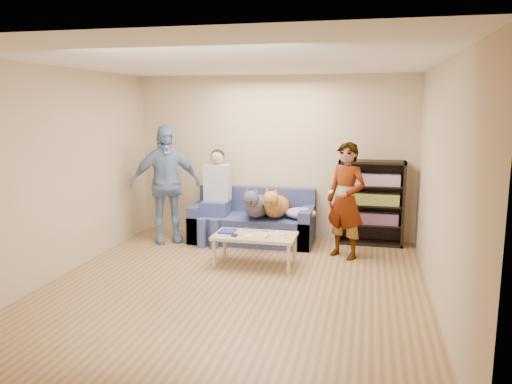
% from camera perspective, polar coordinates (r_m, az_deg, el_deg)
% --- Properties ---
extents(ground, '(5.00, 5.00, 0.00)m').
position_cam_1_polar(ground, '(6.00, -2.61, -10.95)').
color(ground, olive).
rests_on(ground, ground).
extents(ceiling, '(5.00, 5.00, 0.00)m').
position_cam_1_polar(ceiling, '(5.62, -2.82, 14.65)').
color(ceiling, white).
rests_on(ceiling, ground).
extents(wall_back, '(4.50, 0.00, 4.50)m').
position_cam_1_polar(wall_back, '(8.08, 2.06, 4.01)').
color(wall_back, tan).
rests_on(wall_back, ground).
extents(wall_front, '(4.50, 0.00, 4.50)m').
position_cam_1_polar(wall_front, '(3.37, -14.22, -4.82)').
color(wall_front, tan).
rests_on(wall_front, ground).
extents(wall_left, '(0.00, 5.00, 5.00)m').
position_cam_1_polar(wall_left, '(6.63, -21.81, 1.98)').
color(wall_left, tan).
rests_on(wall_left, ground).
extents(wall_right, '(0.00, 5.00, 5.00)m').
position_cam_1_polar(wall_right, '(5.51, 20.46, 0.56)').
color(wall_right, tan).
rests_on(wall_right, ground).
extents(blanket, '(0.47, 0.40, 0.16)m').
position_cam_1_polar(blanket, '(7.62, 5.15, -2.41)').
color(blanket, '#A7A8AC').
rests_on(blanket, sofa).
extents(person_standing_right, '(0.71, 0.64, 1.63)m').
position_cam_1_polar(person_standing_right, '(7.07, 10.25, -0.98)').
color(person_standing_right, gray).
rests_on(person_standing_right, ground).
extents(person_standing_left, '(1.15, 0.94, 1.83)m').
position_cam_1_polar(person_standing_left, '(7.89, -10.32, 0.90)').
color(person_standing_left, '#7D97C8').
rests_on(person_standing_left, ground).
extents(held_controller, '(0.06, 0.12, 0.03)m').
position_cam_1_polar(held_controller, '(6.85, 8.53, 0.02)').
color(held_controller, white).
rests_on(held_controller, person_standing_right).
extents(notebook_blue, '(0.20, 0.26, 0.03)m').
position_cam_1_polar(notebook_blue, '(6.85, -3.30, -4.48)').
color(notebook_blue, navy).
rests_on(notebook_blue, coffee_table).
extents(papers, '(0.26, 0.20, 0.02)m').
position_cam_1_polar(papers, '(6.60, 0.11, -5.07)').
color(papers, silver).
rests_on(papers, coffee_table).
extents(magazine, '(0.22, 0.17, 0.01)m').
position_cam_1_polar(magazine, '(6.61, 0.40, -4.93)').
color(magazine, '#C2B49B').
rests_on(magazine, coffee_table).
extents(camera_silver, '(0.11, 0.06, 0.05)m').
position_cam_1_polar(camera_silver, '(6.84, -0.88, -4.38)').
color(camera_silver, silver).
rests_on(camera_silver, coffee_table).
extents(controller_a, '(0.04, 0.13, 0.03)m').
position_cam_1_polar(controller_a, '(6.74, 2.40, -4.69)').
color(controller_a, white).
rests_on(controller_a, coffee_table).
extents(controller_b, '(0.09, 0.06, 0.03)m').
position_cam_1_polar(controller_b, '(6.65, 2.95, -4.89)').
color(controller_b, white).
rests_on(controller_b, coffee_table).
extents(headphone_cup_a, '(0.07, 0.07, 0.02)m').
position_cam_1_polar(headphone_cup_a, '(6.64, 1.53, -4.95)').
color(headphone_cup_a, silver).
rests_on(headphone_cup_a, coffee_table).
extents(headphone_cup_b, '(0.07, 0.07, 0.02)m').
position_cam_1_polar(headphone_cup_b, '(6.72, 1.66, -4.78)').
color(headphone_cup_b, white).
rests_on(headphone_cup_b, coffee_table).
extents(pen_orange, '(0.13, 0.06, 0.01)m').
position_cam_1_polar(pen_orange, '(6.56, -0.61, -5.20)').
color(pen_orange, orange).
rests_on(pen_orange, coffee_table).
extents(pen_black, '(0.13, 0.08, 0.01)m').
position_cam_1_polar(pen_black, '(6.85, 1.20, -4.54)').
color(pen_black, black).
rests_on(pen_black, coffee_table).
extents(wallet, '(0.07, 0.12, 0.02)m').
position_cam_1_polar(wallet, '(6.65, -2.46, -4.96)').
color(wallet, black).
rests_on(wallet, coffee_table).
extents(sofa, '(1.90, 0.85, 0.82)m').
position_cam_1_polar(sofa, '(7.92, -0.32, -3.60)').
color(sofa, '#515B93').
rests_on(sofa, ground).
extents(person_seated, '(0.40, 0.73, 1.47)m').
position_cam_1_polar(person_seated, '(7.84, -4.63, -0.09)').
color(person_seated, '#3C4A86').
rests_on(person_seated, sofa).
extents(dog_gray, '(0.38, 1.24, 0.56)m').
position_cam_1_polar(dog_gray, '(7.61, 0.12, -1.52)').
color(dog_gray, '#46484F').
rests_on(dog_gray, sofa).
extents(dog_tan, '(0.37, 1.15, 0.54)m').
position_cam_1_polar(dog_tan, '(7.63, 2.26, -1.55)').
color(dog_tan, '#BC7439').
rests_on(dog_tan, sofa).
extents(coffee_table, '(1.10, 0.60, 0.42)m').
position_cam_1_polar(coffee_table, '(6.72, -0.12, -5.27)').
color(coffee_table, tan).
rests_on(coffee_table, ground).
extents(bookshelf, '(1.00, 0.34, 1.30)m').
position_cam_1_polar(bookshelf, '(7.86, 12.96, -0.99)').
color(bookshelf, black).
rests_on(bookshelf, ground).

